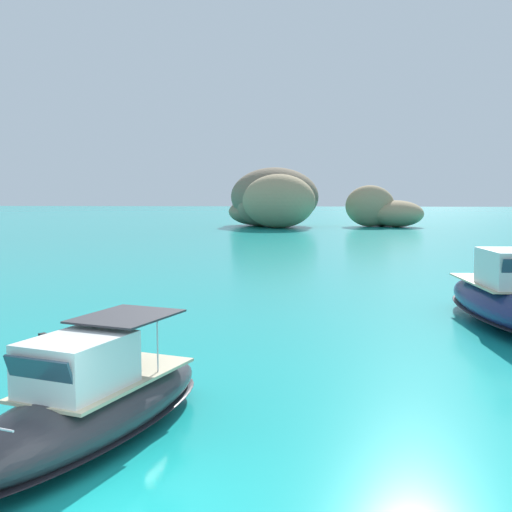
{
  "coord_description": "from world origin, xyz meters",
  "views": [
    {
      "loc": [
        2.66,
        -8.28,
        4.56
      ],
      "look_at": [
        0.54,
        18.53,
        1.86
      ],
      "focal_mm": 44.59,
      "sensor_mm": 36.0,
      "label": 1
    }
  ],
  "objects_px": {
    "motorboat_charcoal": "(90,406)",
    "islet_large": "(272,201)",
    "dinghy_tender": "(88,338)",
    "islet_small": "(382,211)",
    "motorboat_navy": "(508,300)"
  },
  "relations": [
    {
      "from": "motorboat_charcoal",
      "to": "islet_large",
      "type": "bearing_deg",
      "value": 90.58
    },
    {
      "from": "dinghy_tender",
      "to": "islet_small",
      "type": "bearing_deg",
      "value": 76.27
    },
    {
      "from": "islet_small",
      "to": "motorboat_charcoal",
      "type": "relative_size",
      "value": 1.7
    },
    {
      "from": "dinghy_tender",
      "to": "motorboat_navy",
      "type": "bearing_deg",
      "value": 16.47
    },
    {
      "from": "motorboat_navy",
      "to": "dinghy_tender",
      "type": "xyz_separation_m",
      "value": [
        -13.41,
        -3.97,
        -0.66
      ]
    },
    {
      "from": "islet_large",
      "to": "motorboat_charcoal",
      "type": "bearing_deg",
      "value": -89.42
    },
    {
      "from": "islet_large",
      "to": "dinghy_tender",
      "type": "height_order",
      "value": "islet_large"
    },
    {
      "from": "motorboat_charcoal",
      "to": "islet_small",
      "type": "bearing_deg",
      "value": 79.43
    },
    {
      "from": "islet_large",
      "to": "dinghy_tender",
      "type": "distance_m",
      "value": 67.28
    },
    {
      "from": "islet_large",
      "to": "motorboat_charcoal",
      "type": "xyz_separation_m",
      "value": [
        0.75,
        -74.39,
        -2.71
      ]
    },
    {
      "from": "motorboat_navy",
      "to": "motorboat_charcoal",
      "type": "bearing_deg",
      "value": -134.1
    },
    {
      "from": "motorboat_navy",
      "to": "islet_large",
      "type": "bearing_deg",
      "value": 100.38
    },
    {
      "from": "islet_large",
      "to": "motorboat_navy",
      "type": "xyz_separation_m",
      "value": [
        11.58,
        -63.21,
        -2.52
      ]
    },
    {
      "from": "islet_large",
      "to": "dinghy_tender",
      "type": "relative_size",
      "value": 6.35
    },
    {
      "from": "islet_small",
      "to": "motorboat_navy",
      "type": "relative_size",
      "value": 1.33
    }
  ]
}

